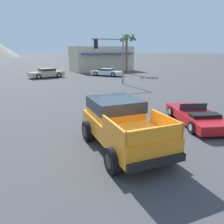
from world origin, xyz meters
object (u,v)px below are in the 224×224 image
object	(u,v)px
orange_pickup_truck	(121,122)
traffic_light_main	(111,52)
parked_car_dark	(99,67)
red_convertible_car	(197,116)
parked_car_tan	(47,73)
parked_car_white	(107,72)
palm_tree_tall	(127,43)

from	to	relation	value
orange_pickup_truck	traffic_light_main	distance (m)	15.98
orange_pickup_truck	parked_car_dark	world-z (taller)	orange_pickup_truck
traffic_light_main	parked_car_dark	bearing A→B (deg)	-109.51
red_convertible_car	parked_car_tan	xyz separation A→B (m)	(-3.16, 23.14, 0.25)
orange_pickup_truck	traffic_light_main	bearing A→B (deg)	69.38
parked_car_dark	traffic_light_main	size ratio (longest dim) A/B	0.94
parked_car_white	parked_car_dark	xyz separation A→B (m)	(2.15, 7.57, 0.04)
parked_car_dark	palm_tree_tall	xyz separation A→B (m)	(2.02, -6.20, 4.13)
orange_pickup_truck	parked_car_white	xyz separation A→B (m)	(10.08, 21.92, -0.49)
parked_car_tan	orange_pickup_truck	bearing A→B (deg)	165.74
red_convertible_car	palm_tree_tall	world-z (taller)	palm_tree_tall
parked_car_white	parked_car_dark	world-z (taller)	parked_car_dark
parked_car_tan	palm_tree_tall	world-z (taller)	palm_tree_tall
red_convertible_car	parked_car_white	xyz separation A→B (m)	(5.10, 21.30, 0.18)
parked_car_dark	red_convertible_car	bearing A→B (deg)	71.69
red_convertible_car	parked_car_dark	world-z (taller)	parked_car_dark
parked_car_dark	orange_pickup_truck	bearing A→B (deg)	63.26
red_convertible_car	parked_car_tan	size ratio (longest dim) A/B	0.99
parked_car_dark	parked_car_tan	bearing A→B (deg)	24.62
orange_pickup_truck	red_convertible_car	world-z (taller)	orange_pickup_truck
red_convertible_car	palm_tree_tall	xyz separation A→B (m)	(9.27, 22.67, 4.34)
parked_car_tan	palm_tree_tall	size ratio (longest dim) A/B	0.77
parked_car_tan	palm_tree_tall	xyz separation A→B (m)	(12.43, -0.47, 4.09)
parked_car_tan	palm_tree_tall	bearing A→B (deg)	-102.05
orange_pickup_truck	parked_car_tan	bearing A→B (deg)	90.60
parked_car_dark	parked_car_white	bearing A→B (deg)	69.94
red_convertible_car	parked_car_tan	world-z (taller)	parked_car_tan
parked_car_white	parked_car_dark	distance (m)	7.87
orange_pickup_truck	traffic_light_main	size ratio (longest dim) A/B	0.98
traffic_light_main	orange_pickup_truck	bearing A→B (deg)	64.40
parked_car_tan	parked_car_dark	distance (m)	11.88
red_convertible_car	parked_car_dark	size ratio (longest dim) A/B	1.02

